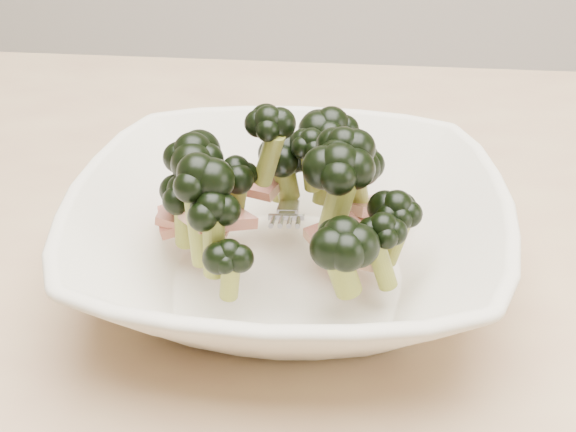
{
  "coord_description": "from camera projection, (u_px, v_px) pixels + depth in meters",
  "views": [
    {
      "loc": [
        -0.04,
        -0.45,
        1.06
      ],
      "look_at": [
        -0.08,
        -0.02,
        0.8
      ],
      "focal_mm": 50.0,
      "sensor_mm": 36.0,
      "label": 1
    }
  ],
  "objects": [
    {
      "name": "dining_table",
      "position": [
        398.0,
        380.0,
        0.59
      ],
      "size": [
        1.2,
        0.8,
        0.75
      ],
      "color": "tan",
      "rests_on": "ground"
    },
    {
      "name": "broccoli_dish",
      "position": [
        288.0,
        229.0,
        0.51
      ],
      "size": [
        0.28,
        0.28,
        0.13
      ],
      "color": "beige",
      "rests_on": "dining_table"
    }
  ]
}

